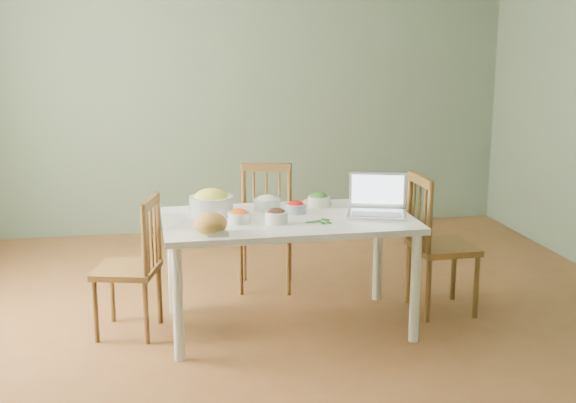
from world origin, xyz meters
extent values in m
cube|color=brown|center=(0.00, 0.00, 0.00)|extent=(5.00, 5.00, 0.00)
cube|color=#546A4F|center=(0.00, 2.50, 1.35)|extent=(5.00, 0.00, 2.70)
cube|color=#546A4F|center=(0.00, -2.50, 1.35)|extent=(5.00, 0.00, 2.70)
ellipsoid|color=#C08F44|center=(-0.53, -0.27, 0.78)|extent=(0.19, 0.19, 0.12)
cube|color=beige|center=(-0.49, -0.33, 0.73)|extent=(0.12, 0.04, 0.03)
cylinder|color=#E9CE8C|center=(0.23, 0.35, 0.72)|extent=(0.24, 0.24, 0.02)
camera|label=1|loc=(-0.87, -4.35, 1.84)|focal=46.76mm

